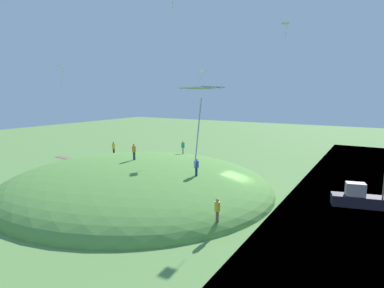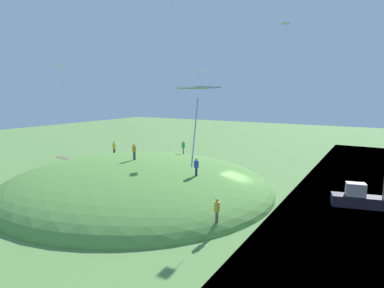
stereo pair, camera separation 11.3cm
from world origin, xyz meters
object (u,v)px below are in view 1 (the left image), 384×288
at_px(person_walking_path, 114,147).
at_px(kite_7, 285,24).
at_px(kite_9, 202,71).
at_px(boat_on_lake, 363,199).
at_px(person_near_shore, 217,207).
at_px(person_watching_kites, 183,146).
at_px(kite_6, 60,68).
at_px(kite_12, 201,92).
at_px(person_on_hilltop, 134,150).
at_px(person_with_child, 196,165).

distance_m(person_walking_path, kite_7, 27.31).
bearing_deg(kite_7, kite_9, 8.27).
height_order(boat_on_lake, kite_9, kite_9).
height_order(boat_on_lake, person_near_shore, boat_on_lake).
bearing_deg(kite_7, person_watching_kites, 8.21).
bearing_deg(kite_9, person_watching_kites, 8.03).
distance_m(person_walking_path, person_watching_kites, 11.20).
bearing_deg(person_watching_kites, kite_6, 148.03).
height_order(person_walking_path, kite_9, kite_9).
relative_size(person_walking_path, person_watching_kites, 1.08).
distance_m(person_near_shore, kite_12, 16.00).
bearing_deg(kite_7, boat_on_lake, 154.91).
relative_size(person_on_hilltop, person_with_child, 1.07).
height_order(kite_6, kite_9, kite_9).
bearing_deg(kite_12, kite_7, -78.92).
height_order(person_watching_kites, kite_7, kite_7).
distance_m(boat_on_lake, person_near_shore, 14.58).
bearing_deg(kite_9, kite_12, 118.83).
bearing_deg(kite_7, kite_6, 57.87).
xyz_separation_m(person_walking_path, person_with_child, (-18.08, 7.92, 0.95)).
relative_size(person_watching_kites, kite_7, 1.11).
bearing_deg(kite_12, person_near_shore, -65.94).
xyz_separation_m(person_walking_path, person_watching_kites, (-11.13, -0.83, 0.92)).
relative_size(person_walking_path, kite_9, 1.38).
bearing_deg(kite_6, person_on_hilltop, -83.33).
bearing_deg(kite_12, person_with_child, -59.88).
distance_m(boat_on_lake, kite_7, 19.08).
xyz_separation_m(kite_9, kite_12, (-14.82, 26.94, -2.66)).
relative_size(person_on_hilltop, kite_7, 1.15).
xyz_separation_m(person_on_hilltop, person_near_shore, (-12.88, 6.08, -2.08)).
xyz_separation_m(person_walking_path, person_near_shore, (-22.78, 13.11, -0.58)).
bearing_deg(kite_7, person_walking_path, 6.30).
bearing_deg(person_near_shore, person_watching_kites, -16.21).
height_order(person_watching_kites, kite_6, kite_6).
xyz_separation_m(person_near_shore, kite_12, (-5.65, 12.65, 8.00)).
bearing_deg(kite_7, person_on_hilltop, 36.35).
bearing_deg(person_near_shore, kite_6, 49.54).
xyz_separation_m(person_watching_kites, kite_7, (-11.77, -1.70, 13.76)).
relative_size(person_on_hilltop, kite_9, 1.33).
distance_m(person_walking_path, person_with_child, 19.76).
relative_size(boat_on_lake, person_walking_path, 3.11).
bearing_deg(kite_7, person_near_shore, 89.60).
bearing_deg(person_walking_path, person_with_child, 155.50).
distance_m(person_on_hilltop, person_walking_path, 12.24).
xyz_separation_m(person_walking_path, kite_6, (-11.00, 16.41, 9.32)).
bearing_deg(boat_on_lake, person_with_child, 11.69).
distance_m(person_watching_kites, kite_7, 18.18).
xyz_separation_m(kite_7, kite_12, (-5.54, 28.29, -7.25)).
distance_m(person_walking_path, kite_9, 16.97).
distance_m(person_on_hilltop, kite_6, 12.26).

